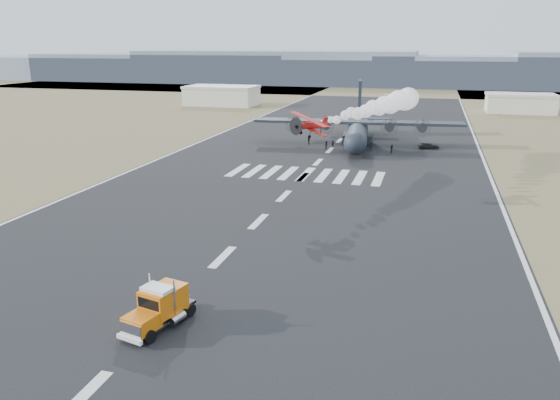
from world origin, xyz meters
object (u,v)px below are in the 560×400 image
at_px(hangar_right, 520,103).
at_px(crew_e, 346,146).
at_px(aerobatic_biplane, 310,125).
at_px(crew_g, 333,144).
at_px(crew_d, 309,140).
at_px(crew_f, 361,147).
at_px(support_vehicle, 429,146).
at_px(crew_a, 363,149).
at_px(transport_aircraft, 358,128).
at_px(crew_h, 326,145).
at_px(crew_b, 392,149).
at_px(crew_c, 371,146).
at_px(hangar_left, 222,95).
at_px(semi_truck, 159,307).

relative_size(hangar_right, crew_e, 12.71).
distance_m(aerobatic_biplane, crew_g, 42.01).
xyz_separation_m(hangar_right, crew_d, (-51.73, -71.90, -2.23)).
bearing_deg(crew_f, support_vehicle, 132.96).
bearing_deg(crew_e, crew_a, 79.45).
distance_m(transport_aircraft, crew_f, 8.99).
bearing_deg(crew_f, crew_a, 31.26).
relative_size(hangar_right, crew_d, 13.16).
xyz_separation_m(aerobatic_biplane, crew_h, (-5.03, 38.80, -9.71)).
distance_m(crew_b, crew_c, 4.59).
xyz_separation_m(hangar_left, crew_a, (58.89, -74.56, -2.55)).
distance_m(transport_aircraft, crew_a, 11.57).
bearing_deg(transport_aircraft, crew_f, -82.87).
bearing_deg(support_vehicle, aerobatic_biplane, 150.24).
xyz_separation_m(hangar_right, transport_aircraft, (-41.73, -68.56, 0.28)).
height_order(crew_b, crew_f, crew_f).
xyz_separation_m(support_vehicle, crew_g, (-19.34, -4.23, 0.23)).
relative_size(hangar_right, crew_g, 12.56).
distance_m(semi_truck, crew_d, 80.79).
height_order(hangar_left, crew_b, hangar_left).
bearing_deg(aerobatic_biplane, semi_truck, -78.87).
distance_m(support_vehicle, crew_h, 21.24).
relative_size(crew_b, crew_c, 0.89).
height_order(semi_truck, crew_d, semi_truck).
bearing_deg(crew_a, crew_b, -116.36).
xyz_separation_m(hangar_left, semi_truck, (52.49, -147.45, -1.79)).
bearing_deg(crew_f, hangar_left, -123.47).
height_order(support_vehicle, crew_e, crew_e).
height_order(crew_a, crew_b, crew_a).
height_order(semi_truck, transport_aircraft, transport_aircraft).
relative_size(aerobatic_biplane, crew_d, 4.13).
bearing_deg(hangar_right, crew_c, -116.50).
bearing_deg(transport_aircraft, support_vehicle, -14.43).
relative_size(support_vehicle, crew_c, 2.30).
relative_size(semi_truck, crew_g, 4.60).
bearing_deg(crew_b, support_vehicle, -75.71).
xyz_separation_m(crew_c, crew_e, (-4.96, -1.07, -0.11)).
height_order(hangar_left, semi_truck, hangar_left).
height_order(support_vehicle, crew_a, crew_a).
height_order(hangar_right, support_vehicle, hangar_right).
bearing_deg(crew_g, crew_e, -74.41).
distance_m(hangar_right, crew_f, 86.66).
xyz_separation_m(hangar_right, support_vehicle, (-26.61, -70.75, -2.42)).
bearing_deg(aerobatic_biplane, hangar_right, 86.78).
distance_m(hangar_left, aerobatic_biplane, 124.26).
bearing_deg(crew_b, crew_f, 54.05).
bearing_deg(crew_a, crew_d, 12.90).
height_order(transport_aircraft, crew_c, transport_aircraft).
xyz_separation_m(semi_truck, crew_h, (-1.44, 75.59, -0.82)).
bearing_deg(hangar_right, crew_d, -125.73).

